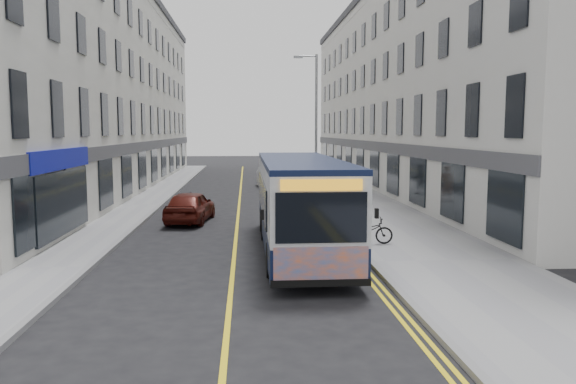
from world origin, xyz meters
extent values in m
plane|color=black|center=(0.00, 0.00, 0.00)|extent=(140.00, 140.00, 0.00)
cube|color=gray|center=(6.25, 12.00, 0.06)|extent=(4.50, 64.00, 0.12)
cube|color=gray|center=(-5.00, 12.00, 0.06)|extent=(2.00, 64.00, 0.12)
cube|color=slate|center=(4.00, 12.00, 0.07)|extent=(0.18, 64.00, 0.13)
cube|color=slate|center=(-4.00, 12.00, 0.07)|extent=(0.18, 64.00, 0.13)
cube|color=yellow|center=(0.00, 12.00, 0.00)|extent=(0.12, 64.00, 0.01)
cube|color=yellow|center=(3.55, 12.00, 0.00)|extent=(0.10, 64.00, 0.01)
cube|color=yellow|center=(3.75, 12.00, 0.00)|extent=(0.10, 64.00, 0.01)
cube|color=silver|center=(11.50, 21.00, 6.50)|extent=(6.00, 46.00, 13.00)
cube|color=silver|center=(-9.00, 21.00, 6.50)|extent=(6.00, 46.00, 13.00)
cylinder|color=gray|center=(4.25, 14.00, 4.00)|extent=(0.14, 0.14, 8.00)
cylinder|color=gray|center=(3.75, 14.00, 7.90)|extent=(1.00, 0.08, 0.08)
cube|color=gray|center=(3.25, 14.00, 7.85)|extent=(0.50, 0.18, 0.12)
cube|color=#0B1433|center=(2.09, 0.77, 0.75)|extent=(2.33, 10.26, 0.84)
cube|color=silver|center=(2.09, 0.77, 2.01)|extent=(2.33, 10.26, 1.68)
cube|color=#0B1433|center=(2.09, 0.77, 2.92)|extent=(2.35, 10.26, 0.15)
cube|color=black|center=(0.91, 1.33, 1.82)|extent=(0.04, 8.02, 1.07)
cube|color=black|center=(3.28, 1.33, 1.82)|extent=(0.04, 8.02, 1.07)
cube|color=black|center=(2.09, -4.38, 1.91)|extent=(2.10, 0.04, 1.17)
cube|color=orange|center=(2.09, -4.38, 0.79)|extent=(2.19, 0.04, 0.89)
cube|color=orange|center=(2.09, -4.39, 2.66)|extent=(1.87, 0.04, 0.26)
cylinder|color=black|center=(1.04, -2.31, 0.47)|extent=(0.26, 0.93, 0.93)
cylinder|color=black|center=(3.15, -2.31, 0.47)|extent=(0.26, 0.93, 0.93)
cylinder|color=black|center=(1.04, 2.82, 0.47)|extent=(0.26, 0.93, 0.93)
cylinder|color=black|center=(3.15, 2.82, 0.47)|extent=(0.26, 0.93, 0.93)
cylinder|color=black|center=(1.04, 4.50, 0.47)|extent=(0.26, 0.93, 0.93)
cylinder|color=black|center=(3.15, 4.50, 0.47)|extent=(0.26, 0.93, 0.93)
imported|color=black|center=(4.40, 1.29, 0.57)|extent=(1.74, 0.73, 0.89)
imported|color=brown|center=(5.82, 12.20, 1.07)|extent=(0.78, 0.60, 1.91)
imported|color=black|center=(6.23, 15.62, 1.02)|extent=(1.11, 1.07, 1.81)
imported|color=white|center=(2.12, 21.29, 0.71)|extent=(2.03, 4.47, 1.42)
imported|color=#4B120C|center=(-2.00, 6.98, 0.68)|extent=(2.09, 4.15, 1.36)
camera|label=1|loc=(0.41, -16.87, 3.88)|focal=35.00mm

